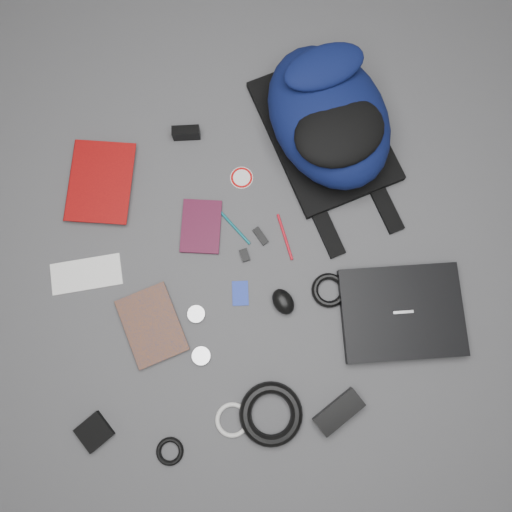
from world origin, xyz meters
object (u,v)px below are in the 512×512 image
object	(u,v)px
comic_book	(127,336)
textbook_red	(69,180)
power_brick	(339,412)
pouch	(94,432)
backpack	(329,117)
compact_camera	(186,133)
laptop	(402,313)
mouse	(283,302)
dvd_case	(201,226)

from	to	relation	value
comic_book	textbook_red	bearing A→B (deg)	90.05
power_brick	pouch	size ratio (longest dim) A/B	1.74
backpack	compact_camera	size ratio (longest dim) A/B	6.17
laptop	textbook_red	bearing A→B (deg)	154.09
laptop	compact_camera	distance (m)	0.88
power_brick	comic_book	bearing A→B (deg)	123.23
mouse	comic_book	bearing A→B (deg)	161.20
compact_camera	power_brick	xyz separation A→B (m)	(0.18, -0.96, -0.01)
pouch	dvd_case	bearing A→B (deg)	46.37
textbook_red	compact_camera	bearing A→B (deg)	27.00
backpack	comic_book	bearing A→B (deg)	-155.40
textbook_red	pouch	distance (m)	0.77
compact_camera	power_brick	size ratio (longest dim) A/B	0.59
mouse	pouch	bearing A→B (deg)	-176.60
textbook_red	comic_book	world-z (taller)	textbook_red
laptop	power_brick	xyz separation A→B (m)	(-0.28, -0.21, 0.00)
textbook_red	comic_book	xyz separation A→B (m)	(0.05, -0.53, -0.01)
backpack	compact_camera	xyz separation A→B (m)	(-0.43, 0.13, -0.09)
laptop	compact_camera	xyz separation A→B (m)	(-0.45, 0.75, 0.01)
mouse	pouch	distance (m)	0.66
comic_book	pouch	world-z (taller)	pouch
compact_camera	comic_book	bearing A→B (deg)	-107.02
dvd_case	power_brick	size ratio (longest dim) A/B	1.16
laptop	dvd_case	world-z (taller)	laptop
power_brick	laptop	bearing A→B (deg)	17.72
comic_book	mouse	bearing A→B (deg)	-10.62
compact_camera	power_brick	distance (m)	0.98
backpack	textbook_red	distance (m)	0.84
mouse	textbook_red	bearing A→B (deg)	119.21
textbook_red	laptop	bearing A→B (deg)	-18.17
backpack	dvd_case	distance (m)	0.52
compact_camera	pouch	world-z (taller)	compact_camera
pouch	mouse	bearing A→B (deg)	16.45
power_brick	pouch	xyz separation A→B (m)	(-0.69, 0.16, -0.01)
laptop	power_brick	size ratio (longest dim) A/B	2.45
pouch	compact_camera	bearing A→B (deg)	57.30
comic_book	power_brick	size ratio (longest dim) A/B	1.50
laptop	dvd_case	distance (m)	0.67
laptop	pouch	size ratio (longest dim) A/B	4.28
backpack	pouch	size ratio (longest dim) A/B	6.40
comic_book	mouse	world-z (taller)	mouse
mouse	power_brick	bearing A→B (deg)	-94.70
comic_book	compact_camera	bearing A→B (deg)	53.03
comic_book	compact_camera	distance (m)	0.66
comic_book	compact_camera	world-z (taller)	compact_camera
dvd_case	mouse	xyz separation A→B (m)	(0.17, -0.30, 0.01)
comic_book	mouse	size ratio (longest dim) A/B	2.66
laptop	textbook_red	distance (m)	1.11
backpack	compact_camera	distance (m)	0.45
mouse	pouch	world-z (taller)	mouse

